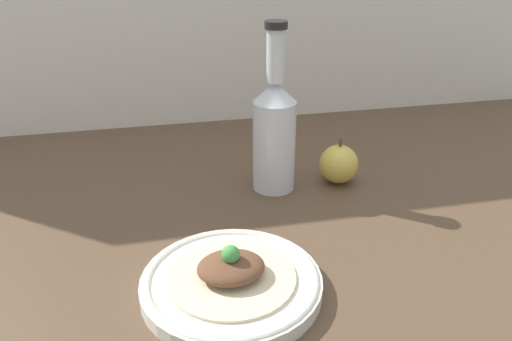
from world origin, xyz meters
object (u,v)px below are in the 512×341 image
Objects in this scene: plate at (231,283)px; apple at (339,164)px; plated_food at (231,270)px; cider_bottle at (274,131)px.

apple is at bearing 47.16° from plate.
plated_food is 30.49cm from cider_bottle.
apple is at bearing -2.18° from cider_bottle.
plate is 1.41× the size of plated_food.
plate is at bearing 0.00° from plated_food.
plated_food is 0.57× the size of cider_bottle.
apple is (12.10, -0.46, -7.32)cm from cider_bottle.
plate is at bearing -114.70° from cider_bottle.
apple is at bearing 47.16° from plated_food.
plate is 36.00cm from apple.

